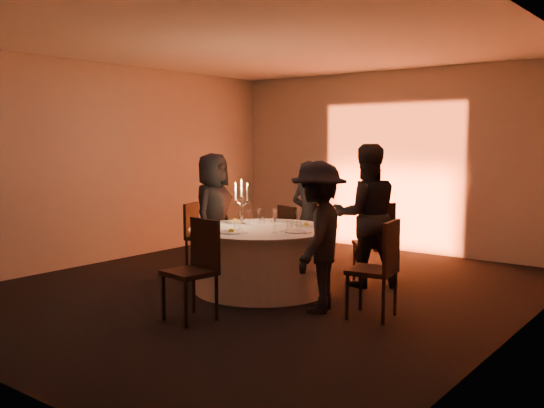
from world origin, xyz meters
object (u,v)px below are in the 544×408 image
Objects in this scene: banquet_table at (262,259)px; candelabra at (242,209)px; chair_left at (198,232)px; coffee_cup at (217,224)px; guest_back_right at (366,215)px; guest_left at (213,213)px; chair_back_left at (293,233)px; chair_right at (380,263)px; guest_right at (318,237)px; chair_back_right at (374,238)px; guest_back_left at (310,218)px; chair_front at (196,263)px.

banquet_table is 3.06× the size of candelabra.
chair_left reaches higher than coffee_cup.
candelabra is at bearing -9.81° from guest_back_right.
coffee_cup is at bearing -152.32° from guest_left.
chair_left is at bearing 164.04° from banquet_table.
chair_back_left reaches higher than banquet_table.
candelabra is (0.03, -1.16, 0.46)m from chair_back_left.
chair_left is 0.92× the size of chair_right.
chair_back_left is 0.56× the size of guest_right.
chair_left is at bearing 145.57° from coffee_cup.
chair_back_right is at bearing -158.34° from chair_right.
chair_back_right is 0.64× the size of guest_left.
coffee_cup is (-1.53, -1.28, 0.19)m from chair_back_right.
coffee_cup is (0.65, -0.63, -0.03)m from guest_left.
banquet_table is 1.59m from chair_left.
guest_back_left is 1.80m from guest_right.
chair_back_left is at bearing 108.56° from banquet_table.
candelabra is at bearing 108.15° from chair_back_left.
candelabra is (-0.37, -1.01, 0.19)m from guest_back_left.
chair_back_left is at bearing 85.15° from coffee_cup.
guest_left is 0.93× the size of guest_back_right.
guest_back_right reaches higher than chair_front.
guest_right is (1.47, -1.59, 0.30)m from chair_back_left.
guest_back_left is (-0.24, 2.44, 0.20)m from chair_front.
guest_back_left is 0.96× the size of guest_right.
chair_left is 0.60× the size of guest_back_left.
guest_back_right reaches higher than guest_left.
guest_right is 1.60m from coffee_cup.
guest_back_right reaches higher than chair_back_left.
guest_left is at bearing -115.06° from chair_left.
guest_back_right is (2.11, 0.56, 0.07)m from guest_left.
chair_front is (-1.51, -1.14, 0.00)m from chair_right.
chair_back_left is (1.11, 0.79, -0.02)m from chair_left.
chair_left is 1.22m from coffee_cup.
chair_right is at bearing -120.28° from guest_left.
candelabra reaches higher than chair_left.
guest_left is (-1.41, 1.76, 0.25)m from chair_front.
chair_front is 0.63× the size of guest_right.
guest_back_left is 1.41m from coffee_cup.
guest_back_right is at bearing -93.43° from guest_left.
chair_left is 2.59m from chair_back_right.
guest_back_right is at bearing 166.99° from guest_right.
chair_right is at bearing -7.89° from candelabra.
guest_back_right is at bearing -95.72° from chair_left.
banquet_table is 1.46m from chair_back_right.
banquet_table is 1.97× the size of chair_back_left.
chair_front is at bearing -56.31° from coffee_cup.
guest_right is (0.07, -1.41, 0.21)m from chair_back_right.
chair_front is at bearing 32.28° from chair_back_right.
chair_back_left is 2.67m from chair_front.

